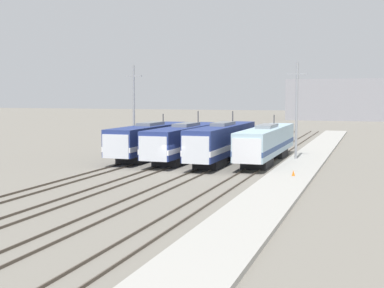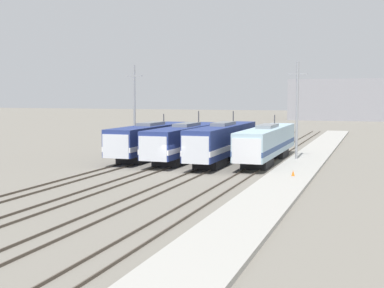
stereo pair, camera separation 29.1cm
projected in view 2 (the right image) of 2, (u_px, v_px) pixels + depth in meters
The scene contains 14 objects.
ground_plane at pixel (176, 172), 50.15m from camera, with size 400.00×400.00×0.00m, color slate.
rail_pair_far_left at pixel (114, 168), 52.28m from camera, with size 1.51×120.00×0.15m.
rail_pair_center_left at pixel (155, 170), 50.85m from camera, with size 1.51×120.00×0.15m.
rail_pair_center_right at pixel (199, 172), 49.42m from camera, with size 1.51×120.00×0.15m.
rail_pair_far_right at pixel (245, 174), 48.00m from camera, with size 1.51×120.00×0.15m.
locomotive_far_left at pixel (149, 140), 60.31m from camera, with size 3.14×17.56×4.92m.
locomotive_center_left at pixel (185, 141), 58.71m from camera, with size 3.14×19.09×5.31m.
locomotive_center_right at pixel (222, 142), 56.60m from camera, with size 2.89×18.82×5.36m.
locomotive_far_right at pixel (266, 143), 57.00m from camera, with size 3.01×19.40×4.93m.
catenary_tower_left at pixel (134, 108), 63.75m from camera, with size 2.07×0.27×10.73m.
catenary_tower_right at pixel (297, 110), 57.47m from camera, with size 2.07×0.27×10.73m.
platform at pixel (290, 176), 46.66m from camera, with size 4.00×120.00×0.29m.
traffic_cone at pixel (293, 173), 45.70m from camera, with size 0.29×0.29×0.48m.
depot_building at pixel (364, 100), 148.42m from camera, with size 41.28×9.08×11.58m.
Camera 2 is at (17.65, -46.48, 7.22)m, focal length 50.00 mm.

